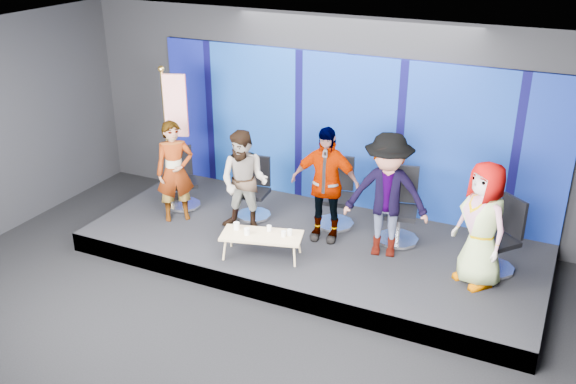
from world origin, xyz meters
name	(u,v)px	position (x,y,z in m)	size (l,w,h in m)	color
ground	(233,344)	(0.00, 0.00, 0.00)	(10.00, 10.00, 0.00)	black
room_walls	(225,164)	(0.00, 0.00, 2.43)	(10.02, 8.02, 3.51)	black
riser	(312,247)	(0.00, 2.50, 0.15)	(7.00, 3.00, 0.30)	black
backdrop	(348,132)	(0.00, 3.95, 1.60)	(7.00, 0.08, 2.60)	#090756
chair_a	(183,187)	(-2.50, 2.65, 0.64)	(0.82, 0.82, 1.03)	silver
panelist_a	(175,172)	(-2.30, 2.19, 1.14)	(0.61, 0.40, 1.67)	black
chair_b	(255,198)	(-1.19, 2.82, 0.63)	(0.63, 0.63, 1.02)	silver
panelist_b	(244,182)	(-1.10, 2.33, 1.12)	(0.80, 0.62, 1.65)	black
chair_c	(336,203)	(0.14, 3.12, 0.67)	(0.71, 0.71, 1.12)	silver
panelist_c	(325,184)	(0.15, 2.61, 1.21)	(1.06, 0.44, 1.81)	black
chair_d	(399,218)	(1.21, 3.03, 0.68)	(0.77, 0.77, 1.16)	silver
panelist_d	(387,195)	(1.14, 2.52, 1.24)	(1.22, 0.70, 1.89)	black
chair_e	(498,247)	(2.73, 2.76, 0.66)	(0.86, 0.86, 1.09)	silver
panelist_e	(482,225)	(2.53, 2.29, 1.18)	(0.86, 0.56, 1.76)	black
coffee_table	(262,236)	(-0.45, 1.66, 0.63)	(1.27, 0.79, 0.36)	tan
mug_a	(237,226)	(-0.86, 1.65, 0.72)	(0.09, 0.09, 0.11)	silver
mug_b	(247,231)	(-0.64, 1.57, 0.71)	(0.09, 0.09, 0.10)	silver
mug_c	(269,228)	(-0.40, 1.81, 0.71)	(0.07, 0.07, 0.08)	silver
mug_d	(283,234)	(-0.13, 1.74, 0.71)	(0.07, 0.07, 0.08)	silver
mug_e	(290,232)	(-0.07, 1.82, 0.71)	(0.08, 0.08, 0.09)	silver
flag_stand	(173,133)	(-2.67, 2.74, 1.57)	(0.54, 0.32, 2.41)	black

